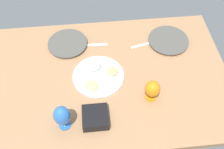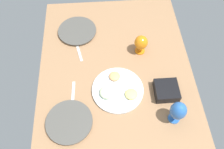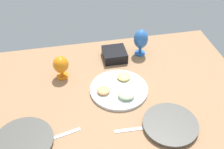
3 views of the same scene
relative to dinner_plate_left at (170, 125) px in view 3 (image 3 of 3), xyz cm
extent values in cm
cube|color=#99704C|center=(25.09, -30.52, -3.30)|extent=(160.00, 104.00, 4.00)
cylinder|color=silver|center=(0.00, 0.00, -0.52)|extent=(25.72, 25.72, 1.57)
cylinder|color=#4E4C47|center=(0.00, 0.00, 0.73)|extent=(27.95, 27.95, 0.94)
cylinder|color=silver|center=(72.08, -4.11, -0.59)|extent=(26.55, 26.55, 1.42)
cylinder|color=#4E4C47|center=(72.08, -4.11, 0.55)|extent=(28.86, 28.86, 0.85)
cylinder|color=silver|center=(19.71, -30.28, -0.40)|extent=(33.26, 33.26, 1.80)
ellipsoid|color=#F2A566|center=(28.88, -29.20, 1.80)|extent=(7.33, 7.33, 2.61)
ellipsoid|color=beige|center=(17.09, -23.48, 2.29)|extent=(9.38, 9.38, 3.59)
ellipsoid|color=#F9E072|center=(15.00, -38.68, 1.67)|extent=(8.05, 8.05, 2.36)
cylinder|color=orange|center=(50.68, -49.10, -0.80)|extent=(7.13, 7.13, 1.00)
cylinder|color=orange|center=(50.68, -49.10, 1.42)|extent=(2.00, 2.00, 3.44)
ellipsoid|color=orange|center=(50.68, -49.10, 8.31)|extent=(9.29, 9.29, 10.34)
cylinder|color=#2D64B5|center=(-1.77, -62.62, -0.80)|extent=(7.02, 7.02, 1.00)
cylinder|color=#2D64B5|center=(-1.77, -62.62, 1.81)|extent=(2.00, 2.00, 4.22)
ellipsoid|color=#2D64B5|center=(-1.77, -62.62, 10.48)|extent=(9.42, 9.42, 13.12)
cube|color=black|center=(15.91, -61.09, 1.84)|extent=(14.80, 14.80, 6.29)
cube|color=tan|center=(15.91, -61.09, 3.85)|extent=(12.14, 12.14, 2.01)
cube|color=silver|center=(19.27, -1.73, -1.00)|extent=(18.06, 2.58, 0.60)
cube|color=silver|center=(53.40, -5.26, -1.00)|extent=(17.94, 5.86, 0.60)
camera|label=1|loc=(18.34, -131.17, 136.80)|focal=42.05mm
camera|label=2|loc=(-50.24, -21.87, 131.25)|focal=37.08mm
camera|label=3|loc=(46.39, 82.27, 110.14)|focal=44.73mm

